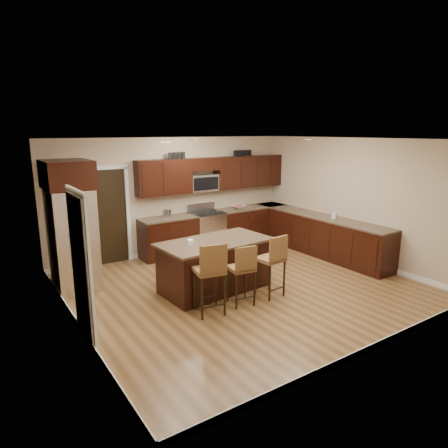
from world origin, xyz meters
TOP-DOWN VIEW (x-y plane):
  - floor at (0.00, 0.00)m, footprint 6.00×6.00m
  - ceiling at (0.00, 0.00)m, footprint 6.00×6.00m
  - wall_back at (0.00, 2.75)m, footprint 6.00×0.00m
  - wall_left at (-3.00, 0.00)m, footprint 0.00×5.50m
  - wall_right at (3.00, 0.00)m, footprint 0.00×5.50m
  - base_cabinets at (1.90, 1.45)m, footprint 4.02×3.96m
  - upper_cabinets at (1.04, 2.58)m, footprint 4.00×0.33m
  - range at (0.68, 2.45)m, footprint 0.76×0.64m
  - microwave at (0.68, 2.60)m, footprint 0.76×0.31m
  - doorway at (-1.65, 2.73)m, footprint 0.85×0.03m
  - pantry_door at (-2.98, -0.30)m, footprint 0.03×0.80m
  - letter_decor at (0.90, 2.58)m, footprint 2.20×0.03m
  - island at (-0.51, 0.20)m, footprint 2.08×1.19m
  - stool_left at (-1.12, -0.65)m, footprint 0.51×0.51m
  - stool_mid at (-0.50, -0.64)m, footprint 0.44×0.44m
  - stool_right at (0.14, -0.64)m, footprint 0.46×0.46m
  - refrigerator at (-2.62, 1.67)m, footprint 0.79×0.99m
  - floor_mat at (-0.04, 1.88)m, footprint 1.06×0.91m
  - fruit_bowl at (1.65, 2.45)m, footprint 0.34×0.34m
  - soap_bottle at (2.70, 0.27)m, footprint 0.11×0.11m
  - canister_tall at (-0.41, 2.45)m, footprint 0.12×0.12m
  - canister_short at (-0.32, 2.45)m, footprint 0.11×0.11m
  - island_jar at (-1.01, 0.20)m, footprint 0.10×0.10m

SIDE VIEW (x-z plane):
  - floor at x=0.00m, z-range 0.00..0.00m
  - floor_mat at x=-0.04m, z-range 0.00..0.01m
  - island at x=-0.51m, z-range -0.03..0.89m
  - base_cabinets at x=1.90m, z-range 0.00..0.92m
  - range at x=0.68m, z-range -0.08..1.03m
  - stool_mid at x=-0.50m, z-range 0.13..1.17m
  - stool_right at x=0.14m, z-range 0.14..1.25m
  - stool_left at x=-1.12m, z-range 0.15..1.32m
  - fruit_bowl at x=1.65m, z-range 0.92..1.00m
  - island_jar at x=-1.01m, z-range 0.92..1.02m
  - canister_short at x=-0.32m, z-range 0.92..1.10m
  - soap_bottle at x=2.70m, z-range 0.92..1.11m
  - canister_tall at x=-0.41m, z-range 0.92..1.11m
  - pantry_door at x=-2.98m, z-range 0.00..2.04m
  - doorway at x=-1.65m, z-range 0.00..2.06m
  - refrigerator at x=-2.62m, z-range 0.03..2.38m
  - wall_back at x=0.00m, z-range -1.65..4.35m
  - wall_left at x=-3.00m, z-range -1.40..4.10m
  - wall_right at x=3.00m, z-range -1.40..4.10m
  - microwave at x=0.68m, z-range 1.42..1.82m
  - upper_cabinets at x=1.04m, z-range 1.44..2.24m
  - letter_decor at x=0.90m, z-range 2.22..2.37m
  - ceiling at x=0.00m, z-range 2.70..2.70m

